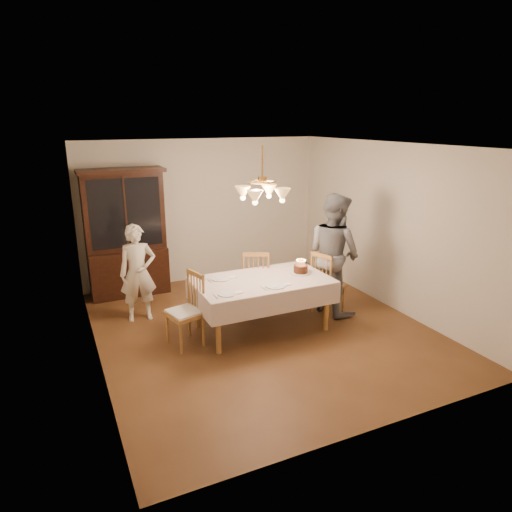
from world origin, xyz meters
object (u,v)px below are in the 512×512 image
dining_table (262,285)px  chair_far_side (256,283)px  elderly_woman (138,273)px  birthday_cake (301,269)px  china_hutch (126,235)px

dining_table → chair_far_side: (0.21, 0.67, -0.24)m
elderly_woman → birthday_cake: bearing=-21.2°
dining_table → china_hutch: china_hutch is taller
china_hutch → elderly_woman: size_ratio=1.47×
dining_table → elderly_woman: elderly_woman is taller
dining_table → birthday_cake: (0.63, 0.01, 0.13)m
dining_table → china_hutch: (-1.48, 2.25, 0.36)m
china_hutch → dining_table: bearing=-56.7°
china_hutch → birthday_cake: size_ratio=7.20×
elderly_woman → dining_table: bearing=-30.2°
chair_far_side → dining_table: bearing=-107.8°
elderly_woman → chair_far_side: bearing=-8.2°
birthday_cake → dining_table: bearing=-179.1°
china_hutch → chair_far_side: 2.40m
china_hutch → birthday_cake: (2.11, -2.24, -0.22)m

